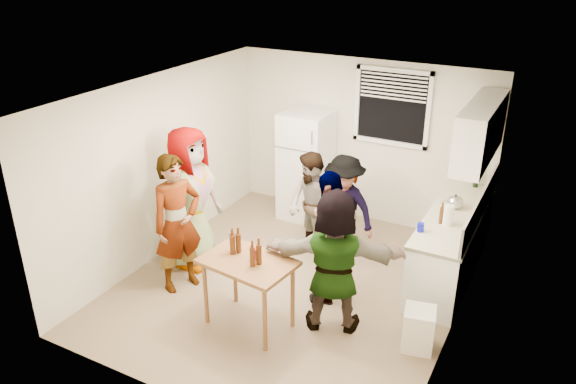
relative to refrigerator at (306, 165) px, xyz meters
The scene contains 23 objects.
room 2.20m from the refrigerator, 68.25° to the right, with size 4.00×4.50×2.50m, color beige, non-canonical shape.
window 1.60m from the refrigerator, 15.38° to the left, with size 1.12×0.10×1.06m, color white, non-canonical shape.
refrigerator is the anchor object (origin of this frame).
counter_lower 2.59m from the refrigerator, 16.59° to the right, with size 0.60×2.20×0.86m, color white.
countertop 2.56m from the refrigerator, 16.59° to the right, with size 0.64×2.22×0.04m, color beige.
backsplash 2.84m from the refrigerator, 14.94° to the right, with size 0.03×2.20×0.36m, color beige.
upper_cabinets 2.85m from the refrigerator, 11.61° to the right, with size 0.34×1.60×0.70m, color white.
kettle 2.47m from the refrigerator, 13.38° to the right, with size 0.24×0.20×0.20m, color silver, non-canonical shape.
paper_towel 2.66m from the refrigerator, 23.93° to the right, with size 0.12×0.12×0.26m, color white.
wine_bottle 2.51m from the refrigerator, ahead, with size 0.07×0.07×0.28m, color black.
beer_bottle_counter 2.59m from the refrigerator, 24.62° to the right, with size 0.05×0.05×0.21m, color #47230C.
blue_cup 2.60m from the refrigerator, 32.52° to the right, with size 0.08×0.08×0.11m, color #0C11BF.
picture_frame 2.67m from the refrigerator, ahead, with size 0.02×0.17×0.14m, color #C6B950.
trash_bin 3.47m from the refrigerator, 43.00° to the right, with size 0.32×0.32×0.48m, color white.
serving_table 3.04m from the refrigerator, 76.29° to the right, with size 1.00×0.66×0.84m, color brown, non-canonical shape.
beer_bottle_table 2.95m from the refrigerator, 73.58° to the right, with size 0.06×0.06×0.24m, color #47230C.
red_cup 2.85m from the refrigerator, 75.07° to the right, with size 0.10×0.10×0.13m, color #AB0F31.
guest_grey 2.29m from the refrigerator, 108.73° to the right, with size 0.94×1.93×0.61m, color gray.
guest_stripe 2.73m from the refrigerator, 100.73° to the right, with size 0.64×1.77×0.42m, color #141933.
guest_back_left 1.51m from the refrigerator, 60.22° to the right, with size 0.73×1.49×0.57m, color #4F2E1F.
guest_back_right 1.63m from the refrigerator, 42.29° to the right, with size 0.96×1.49×0.55m, color #3C3C41.
guest_black 2.44m from the refrigerator, 56.78° to the right, with size 0.98×1.67×0.41m, color black.
guest_orange 2.97m from the refrigerator, 57.53° to the right, with size 1.56×1.68×0.50m, color #D58C42.
Camera 1 is at (2.80, -5.40, 4.02)m, focal length 35.00 mm.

